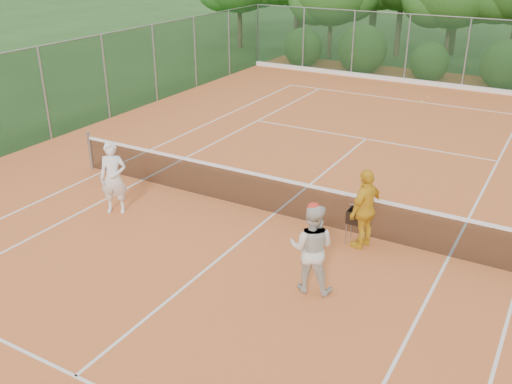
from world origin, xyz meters
TOP-DOWN VIEW (x-y plane):
  - ground at (0.00, 0.00)m, footprint 120.00×120.00m
  - clay_court at (0.00, 0.00)m, footprint 18.00×36.00m
  - tennis_net at (0.00, 0.00)m, footprint 11.97×0.10m
  - player_white at (-3.37, -1.78)m, footprint 0.77×0.68m
  - player_center_grp at (2.09, -2.49)m, footprint 0.99×0.84m
  - player_yellow at (2.38, -0.43)m, footprint 0.67×1.11m
  - ball_hopper at (2.18, -0.37)m, footprint 0.34×0.34m
  - stray_ball_a at (0.40, 12.71)m, footprint 0.07×0.07m
  - stray_ball_b at (0.36, 11.93)m, footprint 0.07×0.07m
  - court_markings at (0.00, 0.00)m, footprint 11.03×23.83m
  - fence_back at (0.00, 15.00)m, footprint 18.07×0.07m

SIDE VIEW (x-z plane):
  - ground at x=0.00m, z-range 0.00..0.00m
  - clay_court at x=0.00m, z-range 0.00..0.02m
  - court_markings at x=0.00m, z-range 0.02..0.03m
  - stray_ball_a at x=0.40m, z-range 0.02..0.09m
  - stray_ball_b at x=0.36m, z-range 0.02..0.09m
  - tennis_net at x=0.00m, z-range -0.02..1.08m
  - ball_hopper at x=2.18m, z-range 0.25..1.03m
  - player_white at x=-3.37m, z-range 0.02..1.79m
  - player_yellow at x=2.38m, z-range 0.02..1.79m
  - player_center_grp at x=2.09m, z-range 0.01..1.81m
  - fence_back at x=0.00m, z-range 0.02..3.02m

